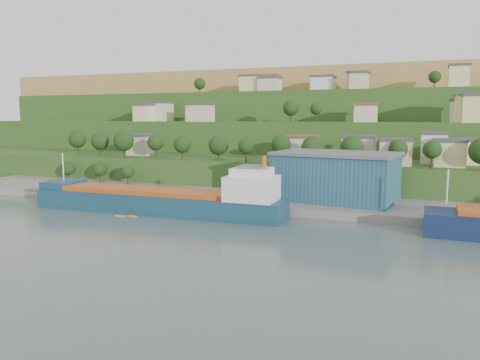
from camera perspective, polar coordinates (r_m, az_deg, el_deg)
The scene contains 10 objects.
ground at distance 109.58m, azimuth -8.45°, elevation -4.99°, with size 500.00×500.00×0.00m, color #495954.
quay at distance 127.32m, azimuth 5.81°, elevation -3.16°, with size 220.00×26.00×4.00m, color slate.
pebble_beach at distance 159.71m, azimuth -21.71°, elevation -1.46°, with size 40.00×18.00×2.40m, color slate.
hillside at distance 267.67m, azimuth 9.94°, elevation 2.47°, with size 360.00×211.33×96.00m.
cargo_ship_near at distance 118.68m, azimuth -9.22°, elevation -2.68°, with size 66.63×12.39×17.06m.
warehouse at distance 125.64m, azimuth 11.62°, elevation 0.47°, with size 33.32×23.09×12.80m.
caravan at distance 154.36m, azimuth -20.01°, elevation -0.65°, with size 6.65×2.77×3.10m, color silver.
dinghy at distance 150.91m, azimuth -19.55°, elevation -1.24°, with size 4.21×1.58×0.84m, color silver.
kayak_orange at distance 116.56m, azimuth -13.05°, elevation -4.23°, with size 2.93×0.91×0.72m.
kayak_yellow at distance 117.25m, azimuth -14.38°, elevation -4.20°, with size 2.94×0.65×0.73m.
Camera 1 is at (53.87, -92.39, 23.90)m, focal length 35.00 mm.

